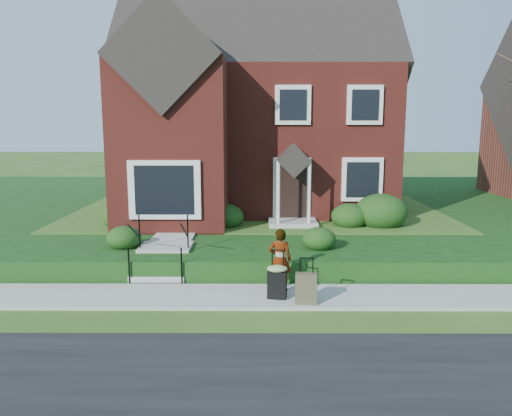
{
  "coord_description": "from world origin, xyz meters",
  "views": [
    {
      "loc": [
        0.04,
        -11.02,
        3.99
      ],
      "look_at": [
        -0.02,
        2.0,
        1.78
      ],
      "focal_mm": 35.0,
      "sensor_mm": 36.0,
      "label": 1
    }
  ],
  "objects_px": {
    "front_steps": "(163,257)",
    "woman": "(280,260)",
    "suitcase_olive": "(306,288)",
    "suitcase_black": "(277,280)"
  },
  "relations": [
    {
      "from": "suitcase_black",
      "to": "front_steps",
      "type": "bearing_deg",
      "value": 156.26
    },
    {
      "from": "front_steps",
      "to": "suitcase_black",
      "type": "bearing_deg",
      "value": -34.81
    },
    {
      "from": "suitcase_black",
      "to": "suitcase_olive",
      "type": "height_order",
      "value": "suitcase_black"
    },
    {
      "from": "woman",
      "to": "suitcase_olive",
      "type": "bearing_deg",
      "value": 128.19
    },
    {
      "from": "woman",
      "to": "front_steps",
      "type": "bearing_deg",
      "value": -18.65
    },
    {
      "from": "suitcase_olive",
      "to": "suitcase_black",
      "type": "bearing_deg",
      "value": 158.27
    },
    {
      "from": "front_steps",
      "to": "woman",
      "type": "height_order",
      "value": "front_steps"
    },
    {
      "from": "woman",
      "to": "suitcase_black",
      "type": "bearing_deg",
      "value": 88.69
    },
    {
      "from": "front_steps",
      "to": "suitcase_olive",
      "type": "relative_size",
      "value": 1.98
    },
    {
      "from": "woman",
      "to": "suitcase_olive",
      "type": "distance_m",
      "value": 1.12
    }
  ]
}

